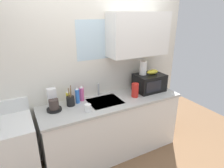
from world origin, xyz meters
TOP-DOWN VIEW (x-y plane):
  - kitchen_wall_assembly at (0.10, 0.31)m, footprint 2.84×0.42m
  - counter_unit at (-0.00, 0.00)m, footprint 2.07×0.63m
  - sink_faucet at (-0.10, 0.24)m, footprint 0.03×0.03m
  - stove_range at (-1.38, 0.00)m, footprint 0.60×0.60m
  - microwave at (0.70, 0.05)m, footprint 0.46×0.35m
  - banana_bunch at (0.75, 0.05)m, footprint 0.20×0.11m
  - paper_towel_roll at (0.60, 0.10)m, footprint 0.11×0.11m
  - coffee_maker at (-0.80, 0.11)m, footprint 0.19×0.21m
  - dish_soap_bottle_pink at (-0.38, 0.20)m, footprint 0.06×0.06m
  - dish_soap_bottle_blue at (-0.46, 0.15)m, footprint 0.06×0.06m
  - dish_soap_bottle_yellow at (-0.58, 0.19)m, footprint 0.06×0.06m
  - cereal_canister at (0.36, -0.05)m, footprint 0.10×0.10m
  - mug_white at (-0.42, -0.14)m, footprint 0.08×0.08m
  - utensil_crock at (-0.57, 0.12)m, footprint 0.11×0.11m

SIDE VIEW (x-z plane):
  - stove_range at x=-1.38m, z-range -0.08..1.00m
  - counter_unit at x=0.00m, z-range 0.01..0.91m
  - mug_white at x=-0.42m, z-range 0.90..0.99m
  - utensil_crock at x=-0.57m, z-range 0.83..1.11m
  - dish_soap_bottle_yellow at x=-0.58m, z-range 0.89..1.09m
  - sink_faucet at x=-0.10m, z-range 0.90..1.09m
  - cereal_canister at x=0.36m, z-range 0.90..1.11m
  - coffee_maker at x=-0.80m, z-range 0.86..1.14m
  - dish_soap_bottle_pink at x=-0.38m, z-range 0.89..1.12m
  - dish_soap_bottle_blue at x=-0.46m, z-range 0.89..1.13m
  - microwave at x=0.70m, z-range 0.90..1.17m
  - banana_bunch at x=0.75m, z-range 1.17..1.24m
  - paper_towel_roll at x=0.60m, z-range 1.17..1.39m
  - kitchen_wall_assembly at x=0.10m, z-range 0.11..2.61m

